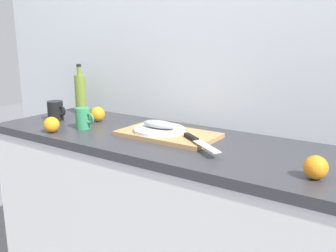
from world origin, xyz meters
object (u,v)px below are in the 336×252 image
(fish_fillet, at_px, (159,124))
(orange_0, at_px, (52,125))
(cutting_board, at_px, (168,134))
(coffee_mug_0, at_px, (83,118))
(chef_knife, at_px, (196,141))
(white_plate, at_px, (159,130))
(coffee_mug_1, at_px, (56,111))
(olive_oil_bottle, at_px, (80,93))

(fish_fillet, distance_m, orange_0, 0.53)
(cutting_board, xyz_separation_m, coffee_mug_0, (-0.44, -0.12, 0.04))
(chef_knife, xyz_separation_m, coffee_mug_0, (-0.63, -0.04, 0.02))
(white_plate, distance_m, coffee_mug_1, 0.67)
(coffee_mug_0, xyz_separation_m, orange_0, (-0.07, -0.14, -0.02))
(chef_knife, height_order, orange_0, orange_0)
(cutting_board, bearing_deg, orange_0, -153.68)
(cutting_board, distance_m, coffee_mug_1, 0.71)
(cutting_board, bearing_deg, fish_fillet, -173.16)
(olive_oil_bottle, bearing_deg, chef_knife, -14.06)
(coffee_mug_1, bearing_deg, fish_fillet, 5.13)
(white_plate, relative_size, orange_0, 3.16)
(cutting_board, xyz_separation_m, orange_0, (-0.51, -0.25, 0.03))
(cutting_board, relative_size, coffee_mug_0, 4.04)
(olive_oil_bottle, height_order, coffee_mug_0, olive_oil_bottle)
(white_plate, relative_size, fish_fillet, 1.33)
(chef_knife, distance_m, coffee_mug_0, 0.63)
(orange_0, bearing_deg, chef_knife, 14.01)
(chef_knife, height_order, olive_oil_bottle, olive_oil_bottle)
(olive_oil_bottle, height_order, coffee_mug_1, olive_oil_bottle)
(fish_fillet, relative_size, coffee_mug_1, 1.44)
(chef_knife, xyz_separation_m, olive_oil_bottle, (-0.94, 0.24, 0.09))
(cutting_board, xyz_separation_m, fish_fillet, (-0.05, -0.01, 0.04))
(cutting_board, height_order, fish_fillet, fish_fillet)
(white_plate, height_order, coffee_mug_0, coffee_mug_0)
(coffee_mug_1, bearing_deg, chef_knife, -0.73)
(white_plate, relative_size, coffee_mug_0, 2.14)
(white_plate, xyz_separation_m, fish_fillet, (0.00, 0.00, 0.03))
(coffee_mug_1, bearing_deg, white_plate, 5.13)
(coffee_mug_0, bearing_deg, white_plate, 15.65)
(olive_oil_bottle, relative_size, coffee_mug_1, 2.36)
(orange_0, bearing_deg, coffee_mug_1, 136.37)
(white_plate, relative_size, chef_knife, 0.95)
(coffee_mug_0, bearing_deg, orange_0, -118.40)
(white_plate, height_order, orange_0, orange_0)
(cutting_board, relative_size, orange_0, 5.97)
(olive_oil_bottle, xyz_separation_m, coffee_mug_1, (0.04, -0.23, -0.07))
(white_plate, distance_m, fish_fillet, 0.03)
(olive_oil_bottle, bearing_deg, fish_fillet, -13.23)
(chef_knife, bearing_deg, cutting_board, -166.70)
(white_plate, bearing_deg, cutting_board, 6.84)
(cutting_board, xyz_separation_m, olive_oil_bottle, (-0.75, 0.16, 0.11))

